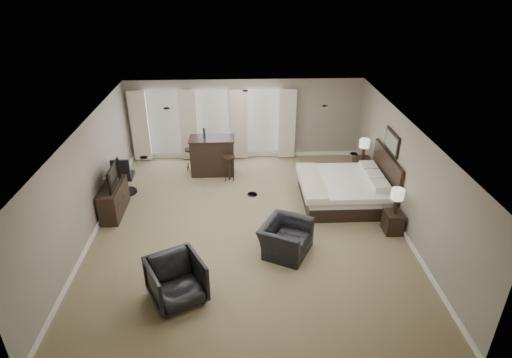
{
  "coord_description": "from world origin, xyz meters",
  "views": [
    {
      "loc": [
        -0.19,
        -8.92,
        5.91
      ],
      "look_at": [
        0.2,
        0.4,
        1.1
      ],
      "focal_mm": 30.0,
      "sensor_mm": 36.0,
      "label": 1
    }
  ],
  "objects_px": {
    "bed": "(344,179)",
    "desk_chair": "(124,175)",
    "tv": "(111,184)",
    "armchair_near": "(286,233)",
    "bar_stool_right": "(229,168)",
    "bar_stool_left": "(191,159)",
    "lamp_far": "(364,149)",
    "bar_counter": "(213,156)",
    "lamp_near": "(396,201)",
    "nightstand_near": "(393,222)",
    "dresser": "(114,200)",
    "armchair_far": "(176,279)",
    "nightstand_far": "(361,168)"
  },
  "relations": [
    {
      "from": "lamp_near",
      "to": "dresser",
      "type": "distance_m",
      "value": 7.03
    },
    {
      "from": "nightstand_near",
      "to": "lamp_near",
      "type": "bearing_deg",
      "value": 0.0
    },
    {
      "from": "lamp_far",
      "to": "armchair_far",
      "type": "height_order",
      "value": "lamp_far"
    },
    {
      "from": "bar_stool_right",
      "to": "tv",
      "type": "bearing_deg",
      "value": -148.88
    },
    {
      "from": "lamp_far",
      "to": "armchair_near",
      "type": "height_order",
      "value": "lamp_far"
    },
    {
      "from": "nightstand_near",
      "to": "armchair_far",
      "type": "xyz_separation_m",
      "value": [
        -4.91,
        -2.13,
        0.23
      ]
    },
    {
      "from": "bar_counter",
      "to": "desk_chair",
      "type": "bearing_deg",
      "value": -154.21
    },
    {
      "from": "bar_stool_left",
      "to": "bar_stool_right",
      "type": "distance_m",
      "value": 1.4
    },
    {
      "from": "bed",
      "to": "lamp_far",
      "type": "bearing_deg",
      "value": 58.46
    },
    {
      "from": "nightstand_far",
      "to": "tv",
      "type": "xyz_separation_m",
      "value": [
        -6.92,
        -1.75,
        0.55
      ]
    },
    {
      "from": "armchair_near",
      "to": "bar_stool_left",
      "type": "height_order",
      "value": "armchair_near"
    },
    {
      "from": "lamp_far",
      "to": "bar_counter",
      "type": "xyz_separation_m",
      "value": [
        -4.48,
        0.48,
        -0.35
      ]
    },
    {
      "from": "nightstand_near",
      "to": "armchair_near",
      "type": "relative_size",
      "value": 0.48
    },
    {
      "from": "nightstand_near",
      "to": "bar_stool_left",
      "type": "height_order",
      "value": "bar_stool_left"
    },
    {
      "from": "bed",
      "to": "nightstand_near",
      "type": "relative_size",
      "value": 4.2
    },
    {
      "from": "armchair_near",
      "to": "nightstand_far",
      "type": "bearing_deg",
      "value": -9.1
    },
    {
      "from": "lamp_near",
      "to": "bar_stool_left",
      "type": "xyz_separation_m",
      "value": [
        -5.18,
        3.64,
        -0.49
      ]
    },
    {
      "from": "lamp_near",
      "to": "bar_stool_left",
      "type": "distance_m",
      "value": 6.35
    },
    {
      "from": "bar_stool_left",
      "to": "desk_chair",
      "type": "bearing_deg",
      "value": -140.29
    },
    {
      "from": "bar_stool_left",
      "to": "tv",
      "type": "bearing_deg",
      "value": -124.89
    },
    {
      "from": "armchair_near",
      "to": "bar_stool_right",
      "type": "relative_size",
      "value": 1.46
    },
    {
      "from": "bar_stool_left",
      "to": "nightstand_far",
      "type": "bearing_deg",
      "value": -8.12
    },
    {
      "from": "lamp_near",
      "to": "lamp_far",
      "type": "distance_m",
      "value": 2.9
    },
    {
      "from": "lamp_far",
      "to": "tv",
      "type": "bearing_deg",
      "value": -165.8
    },
    {
      "from": "bed",
      "to": "nightstand_near",
      "type": "bearing_deg",
      "value": -58.46
    },
    {
      "from": "lamp_near",
      "to": "desk_chair",
      "type": "relative_size",
      "value": 0.56
    },
    {
      "from": "lamp_far",
      "to": "armchair_far",
      "type": "relative_size",
      "value": 0.62
    },
    {
      "from": "armchair_far",
      "to": "desk_chair",
      "type": "relative_size",
      "value": 0.88
    },
    {
      "from": "armchair_far",
      "to": "desk_chair",
      "type": "distance_m",
      "value": 4.78
    },
    {
      "from": "armchair_near",
      "to": "desk_chair",
      "type": "xyz_separation_m",
      "value": [
        -4.22,
        2.91,
        0.08
      ]
    },
    {
      "from": "nightstand_near",
      "to": "dresser",
      "type": "bearing_deg",
      "value": 170.58
    },
    {
      "from": "bar_stool_left",
      "to": "lamp_near",
      "type": "bearing_deg",
      "value": -35.08
    },
    {
      "from": "desk_chair",
      "to": "tv",
      "type": "bearing_deg",
      "value": 87.47
    },
    {
      "from": "lamp_near",
      "to": "bed",
      "type": "bearing_deg",
      "value": 121.54
    },
    {
      "from": "lamp_far",
      "to": "armchair_far",
      "type": "distance_m",
      "value": 7.04
    },
    {
      "from": "lamp_far",
      "to": "tv",
      "type": "height_order",
      "value": "lamp_far"
    },
    {
      "from": "bed",
      "to": "bar_stool_right",
      "type": "distance_m",
      "value": 3.44
    },
    {
      "from": "bar_stool_left",
      "to": "bar_stool_right",
      "type": "xyz_separation_m",
      "value": [
        1.21,
        -0.71,
        0.02
      ]
    },
    {
      "from": "bed",
      "to": "nightstand_far",
      "type": "distance_m",
      "value": 1.75
    },
    {
      "from": "nightstand_near",
      "to": "armchair_near",
      "type": "bearing_deg",
      "value": -165.51
    },
    {
      "from": "armchair_far",
      "to": "tv",
      "type": "bearing_deg",
      "value": 93.73
    },
    {
      "from": "bar_counter",
      "to": "desk_chair",
      "type": "relative_size",
      "value": 1.19
    },
    {
      "from": "armchair_near",
      "to": "bar_stool_left",
      "type": "distance_m",
      "value": 5.01
    },
    {
      "from": "tv",
      "to": "armchair_near",
      "type": "bearing_deg",
      "value": -113.38
    },
    {
      "from": "bed",
      "to": "lamp_near",
      "type": "relative_size",
      "value": 3.53
    },
    {
      "from": "dresser",
      "to": "bed",
      "type": "bearing_deg",
      "value": 2.86
    },
    {
      "from": "desk_chair",
      "to": "nightstand_far",
      "type": "bearing_deg",
      "value": -175.31
    },
    {
      "from": "nightstand_near",
      "to": "bar_stool_right",
      "type": "distance_m",
      "value": 4.94
    },
    {
      "from": "nightstand_far",
      "to": "armchair_near",
      "type": "bearing_deg",
      "value": -126.63
    },
    {
      "from": "bed",
      "to": "desk_chair",
      "type": "distance_m",
      "value": 6.05
    }
  ]
}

